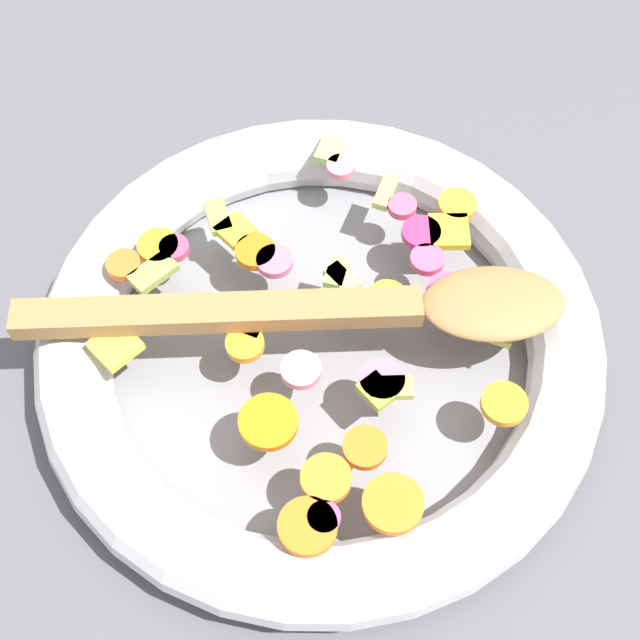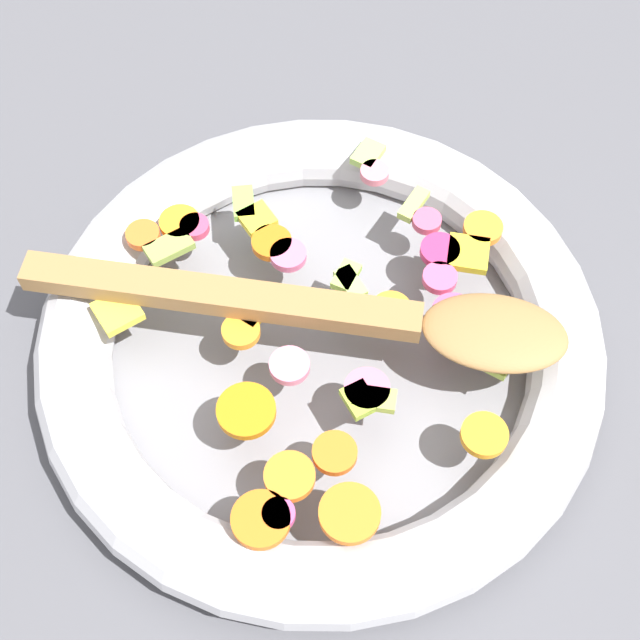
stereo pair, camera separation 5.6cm
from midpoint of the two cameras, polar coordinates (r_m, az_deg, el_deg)
ground_plane at (r=0.61m, az=2.65°, el=-2.64°), size 4.00×4.00×0.00m
skillet at (r=0.59m, az=2.74°, el=-1.62°), size 0.37×0.37×0.05m
chopped_vegetables at (r=0.56m, az=3.18°, el=-0.79°), size 0.29×0.30×0.01m
wooden_spoon at (r=0.55m, az=4.75°, el=0.20°), size 0.34×0.15×0.01m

